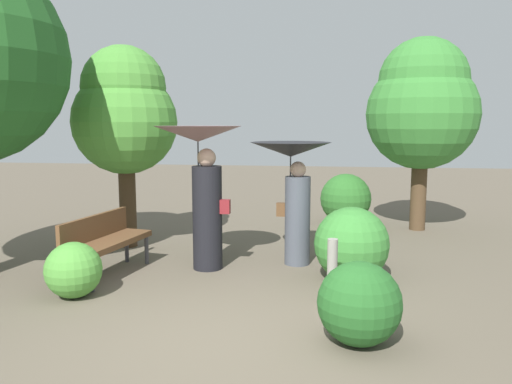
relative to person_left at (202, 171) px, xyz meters
name	(u,v)px	position (x,y,z in m)	size (l,w,h in m)	color
ground_plane	(214,338)	(0.70, -2.34, -1.41)	(40.00, 40.00, 0.00)	brown
person_left	(202,171)	(0.00, 0.00, 0.00)	(1.24, 1.24, 2.05)	black
person_right	(293,177)	(1.26, 0.42, -0.11)	(1.19, 1.19, 1.81)	#474C56
park_bench	(105,239)	(-1.25, -0.53, -0.90)	(0.73, 1.56, 0.83)	#38383D
tree_near_left	(125,112)	(-1.58, 1.09, 0.85)	(1.72, 1.72, 3.35)	#42301E
tree_near_right	(422,104)	(3.52, 3.21, 1.03)	(2.12, 2.12, 3.70)	#4C3823
bush_path_left	(346,199)	(2.13, 3.59, -0.89)	(1.05, 1.05, 1.05)	#2D6B28
bush_path_right	(73,270)	(-1.24, -1.44, -1.08)	(0.68, 0.68, 0.68)	#4C9338
bush_behind_bench	(359,303)	(2.09, -2.27, -1.01)	(0.80, 0.80, 0.80)	#235B23
bush_far_side	(351,244)	(2.09, -0.29, -0.92)	(0.99, 0.99, 0.99)	#387F33
path_marker_post	(332,271)	(1.84, -1.19, -1.03)	(0.12, 0.12, 0.76)	gray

